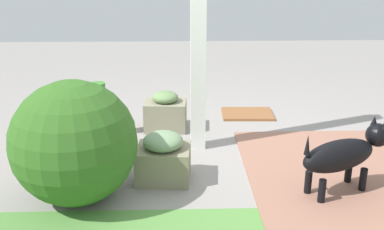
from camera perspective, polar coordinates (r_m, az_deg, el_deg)
ground_plane at (r=4.45m, az=4.64°, el=-4.88°), size 12.00×12.00×0.00m
brick_path at (r=4.10m, az=20.01°, el=-8.17°), size 1.80×2.40×0.02m
porch_pillar at (r=4.26m, az=0.79°, el=11.98°), size 0.14×0.14×2.55m
stone_planter_nearest at (r=5.00m, az=-3.33°, el=0.35°), size 0.47×0.37×0.43m
stone_planter_mid at (r=3.88m, az=-3.59°, el=-5.35°), size 0.47×0.40×0.43m
round_shrub at (r=3.57m, az=-14.47°, el=-3.37°), size 0.96×0.96×0.96m
terracotta_pot_tall at (r=4.89m, az=-11.41°, el=-0.29°), size 0.28×0.28×0.58m
terracotta_pot_spiky at (r=4.46m, az=-17.70°, el=-1.96°), size 0.20×0.20×0.56m
dog at (r=3.82m, az=18.48°, el=-4.57°), size 0.82×0.51×0.58m
doormat at (r=5.52m, az=6.91°, el=0.14°), size 0.61×0.46×0.03m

